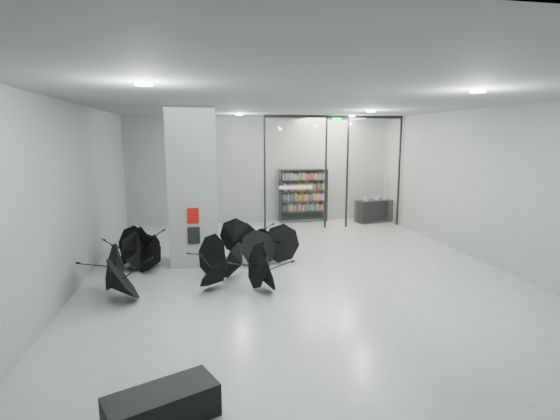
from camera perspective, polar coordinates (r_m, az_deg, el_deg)
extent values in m
plane|color=gray|center=(10.03, 3.29, -9.30)|extent=(14.00, 14.00, 0.00)
cube|color=gray|center=(9.51, 3.53, 14.12)|extent=(10.00, 14.00, 0.02)
cube|color=slate|center=(16.42, -2.48, 5.31)|extent=(10.00, 0.02, 4.00)
cube|color=slate|center=(9.68, -26.69, 1.16)|extent=(0.02, 14.00, 4.00)
cube|color=slate|center=(11.81, 27.71, 2.45)|extent=(0.02, 14.00, 4.00)
cube|color=slate|center=(11.28, -11.54, 3.08)|extent=(1.20, 1.20, 4.00)
cube|color=#A50A07|center=(10.76, -11.48, -0.73)|extent=(0.28, 0.04, 0.38)
cube|color=black|center=(10.86, -11.39, -3.33)|extent=(0.30, 0.03, 0.42)
cube|color=#0CE533|center=(15.25, 7.55, 11.74)|extent=(0.30, 0.06, 0.15)
cube|color=silver|center=(15.12, 2.09, 4.93)|extent=(2.20, 0.02, 3.95)
cube|color=silver|center=(16.00, 12.32, 4.98)|extent=(2.00, 0.02, 3.95)
cube|color=black|center=(14.92, -2.05, 4.86)|extent=(0.06, 0.06, 4.00)
cube|color=black|center=(15.40, 6.11, 4.97)|extent=(0.06, 0.06, 4.00)
cube|color=black|center=(15.64, 8.93, 4.98)|extent=(0.06, 0.06, 4.00)
cube|color=black|center=(16.42, 15.55, 4.96)|extent=(0.06, 0.06, 4.00)
cube|color=black|center=(15.45, 7.33, 12.20)|extent=(5.00, 0.08, 0.10)
cube|color=black|center=(5.60, -15.40, -23.91)|extent=(1.37, 1.01, 0.40)
cube|color=black|center=(16.96, 12.36, -0.13)|extent=(1.51, 0.88, 0.85)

